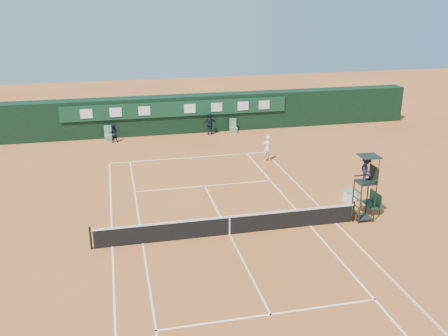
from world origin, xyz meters
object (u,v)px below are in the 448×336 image
(player_bench, at_px, (373,201))
(cooler, at_px, (350,196))
(tennis_net, at_px, (229,225))
(umpire_chair, at_px, (366,174))
(player, at_px, (267,148))

(player_bench, bearing_deg, cooler, 108.60)
(tennis_net, xyz_separation_m, umpire_chair, (6.96, 0.11, 1.95))
(player_bench, height_order, player, player)
(player_bench, height_order, cooler, player_bench)
(umpire_chair, distance_m, player, 10.28)
(tennis_net, xyz_separation_m, cooler, (7.42, 2.39, -0.18))
(umpire_chair, distance_m, cooler, 3.16)
(umpire_chair, relative_size, cooler, 5.30)
(tennis_net, xyz_separation_m, player, (5.05, 10.09, 0.38))
(tennis_net, bearing_deg, cooler, 17.89)
(umpire_chair, height_order, player, umpire_chair)
(tennis_net, distance_m, umpire_chair, 7.23)
(player_bench, relative_size, cooler, 1.86)
(tennis_net, bearing_deg, umpire_chair, 0.93)
(tennis_net, height_order, player_bench, same)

